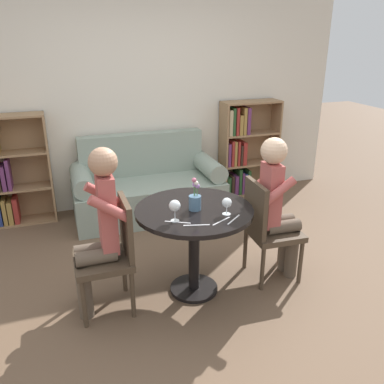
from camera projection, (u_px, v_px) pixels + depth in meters
The scene contains 17 objects.
ground_plane at pixel (194, 290), 3.44m from camera, with size 16.00×16.00×0.00m, color brown.
back_wall at pixel (136, 95), 4.79m from camera, with size 5.20×0.05×2.70m.
round_table at pixel (194, 226), 3.22m from camera, with size 0.93×0.93×0.75m.
couch at pixel (148, 189), 4.79m from camera, with size 1.71×0.80×0.92m.
bookshelf_left at pixel (5, 174), 4.46m from camera, with size 0.76×0.28×1.23m.
bookshelf_right at pixel (242, 150), 5.32m from camera, with size 0.76×0.28×1.23m.
chair_left at pixel (112, 251), 3.06m from camera, with size 0.42×0.42×0.90m.
chair_right at pixel (267, 226), 3.46m from camera, with size 0.44×0.44×0.90m.
person_left at pixel (98, 229), 2.96m from camera, with size 0.42×0.34×1.30m.
person_right at pixel (278, 204), 3.41m from camera, with size 0.43×0.35×1.27m.
wine_glass_left at pixel (175, 206), 2.92m from camera, with size 0.08×0.08×0.16m.
wine_glass_right at pixel (227, 203), 3.04m from camera, with size 0.08×0.08×0.13m.
flower_vase at pixel (195, 200), 3.12m from camera, with size 0.10×0.10×0.26m.
knife_left_setting at pixel (197, 225), 2.89m from camera, with size 0.19×0.06×0.00m.
fork_left_setting at pixel (234, 219), 2.98m from camera, with size 0.15×0.13×0.00m.
knife_right_setting at pixel (221, 221), 2.95m from camera, with size 0.17×0.10×0.00m.
fork_right_setting at pixel (178, 222), 2.94m from camera, with size 0.17×0.10×0.00m.
Camera 1 is at (-0.96, -2.74, 2.03)m, focal length 38.00 mm.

